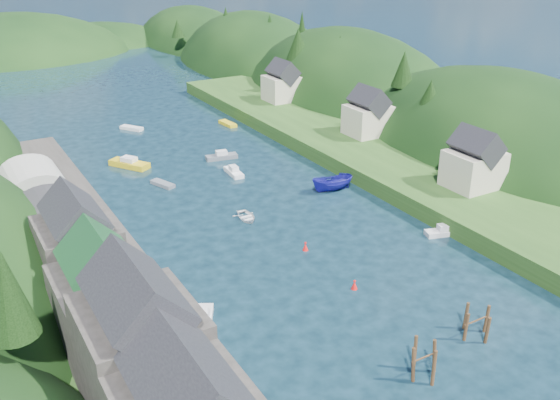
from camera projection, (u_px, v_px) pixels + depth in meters
ground at (209, 174)px, 96.51m from camera, size 600.00×600.00×0.00m
hillside_right at (348, 133)px, 139.99m from camera, size 36.00×245.56×48.00m
far_hills at (54, 83)px, 199.51m from camera, size 103.00×68.00×44.00m
hill_trees at (164, 84)px, 103.06m from camera, size 91.94×149.61×12.75m
quay_left at (110, 305)px, 61.33m from camera, size 12.00×110.00×2.00m
terrace_left_grass at (36, 324)px, 58.01m from camera, size 12.00×110.00×2.50m
quayside_buildings at (127, 331)px, 47.19m from camera, size 8.00×35.84×12.90m
boat_sheds at (44, 202)px, 73.72m from camera, size 7.00×21.00×7.50m
terrace_right at (377, 158)px, 99.62m from camera, size 16.00×120.00×2.40m
right_bank_cottages at (362, 115)px, 105.73m from camera, size 9.00×59.24×8.41m
piling_cluster_near at (424, 363)px, 52.65m from camera, size 2.81×2.66×3.93m
piling_cluster_far at (476, 325)px, 58.01m from camera, size 3.18×2.97×3.47m
channel_buoy_near at (354, 285)px, 65.82m from camera, size 0.70×0.70×1.10m
channel_buoy_far at (305, 247)px, 73.71m from camera, size 0.70×0.70×1.10m
moored_boats at (280, 205)px, 84.37m from camera, size 38.48×93.57×2.51m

